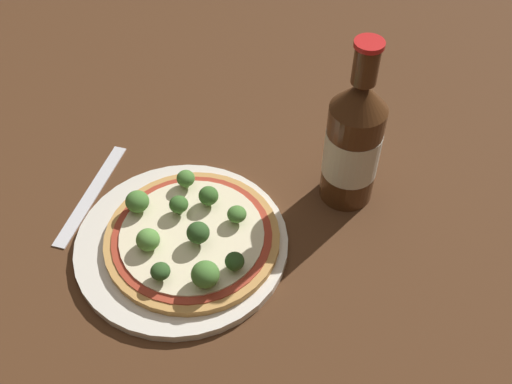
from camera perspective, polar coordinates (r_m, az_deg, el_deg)
ground_plane at (r=0.77m, az=-5.54°, el=-4.68°), size 3.00×3.00×0.00m
plate at (r=0.76m, az=-7.07°, el=-4.89°), size 0.27×0.27×0.01m
pizza at (r=0.75m, az=-6.23°, el=-4.22°), size 0.22×0.22×0.01m
broccoli_floret_0 at (r=0.74m, az=-1.84°, el=-2.14°), size 0.02×0.02×0.02m
broccoli_floret_1 at (r=0.72m, az=-5.54°, el=-3.89°), size 0.03×0.03×0.03m
broccoli_floret_2 at (r=0.76m, az=-4.54°, el=-0.37°), size 0.03×0.03×0.03m
broccoli_floret_3 at (r=0.73m, az=-10.25°, el=-4.50°), size 0.03×0.03×0.03m
broccoli_floret_4 at (r=0.68m, az=-4.85°, el=-7.83°), size 0.03×0.03×0.03m
broccoli_floret_5 at (r=0.78m, az=-6.71°, el=1.29°), size 0.02×0.02×0.03m
broccoli_floret_6 at (r=0.77m, az=-11.24°, el=-0.90°), size 0.03×0.03×0.03m
broccoli_floret_7 at (r=0.75m, az=-7.37°, el=-1.19°), size 0.02×0.02×0.03m
broccoli_floret_8 at (r=0.69m, az=-2.05°, el=-6.63°), size 0.02×0.02×0.03m
broccoli_floret_9 at (r=0.70m, az=-9.09°, el=-7.49°), size 0.02×0.02×0.02m
beer_bottle at (r=0.76m, az=9.24°, el=4.71°), size 0.07×0.07×0.24m
fork at (r=0.84m, az=-15.40°, el=-0.14°), size 0.07×0.19×0.00m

